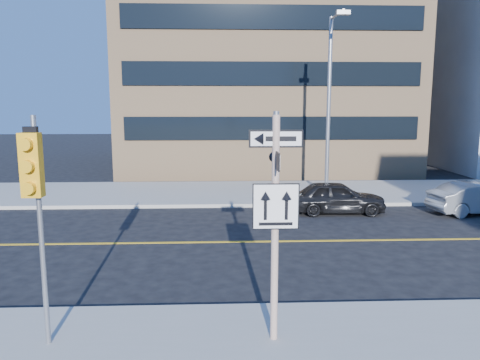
{
  "coord_description": "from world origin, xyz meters",
  "views": [
    {
      "loc": [
        -0.94,
        -10.34,
        4.32
      ],
      "look_at": [
        -0.34,
        4.0,
        2.0
      ],
      "focal_mm": 35.0,
      "sensor_mm": 36.0,
      "label": 1
    }
  ],
  "objects_px": {
    "sign_pole": "(275,215)",
    "parked_car_a": "(337,197)",
    "parked_car_b": "(478,198)",
    "streetlight_a": "(330,95)",
    "traffic_signal": "(34,184)"
  },
  "relations": [
    {
      "from": "sign_pole",
      "to": "parked_car_a",
      "type": "height_order",
      "value": "sign_pole"
    },
    {
      "from": "parked_car_b",
      "to": "streetlight_a",
      "type": "bearing_deg",
      "value": 50.26
    },
    {
      "from": "sign_pole",
      "to": "parked_car_b",
      "type": "distance_m",
      "value": 13.77
    },
    {
      "from": "traffic_signal",
      "to": "parked_car_b",
      "type": "distance_m",
      "value": 16.9
    },
    {
      "from": "sign_pole",
      "to": "traffic_signal",
      "type": "xyz_separation_m",
      "value": [
        -4.0,
        -0.15,
        0.59
      ]
    },
    {
      "from": "sign_pole",
      "to": "parked_car_a",
      "type": "xyz_separation_m",
      "value": [
        3.7,
        10.34,
        -1.79
      ]
    },
    {
      "from": "traffic_signal",
      "to": "sign_pole",
      "type": "bearing_deg",
      "value": 2.11
    },
    {
      "from": "parked_car_a",
      "to": "parked_car_b",
      "type": "xyz_separation_m",
      "value": [
        5.61,
        -0.35,
        -0.01
      ]
    },
    {
      "from": "sign_pole",
      "to": "streetlight_a",
      "type": "bearing_deg",
      "value": 73.23
    },
    {
      "from": "parked_car_b",
      "to": "sign_pole",
      "type": "bearing_deg",
      "value": 129.02
    },
    {
      "from": "parked_car_b",
      "to": "traffic_signal",
      "type": "bearing_deg",
      "value": 119.29
    },
    {
      "from": "traffic_signal",
      "to": "streetlight_a",
      "type": "height_order",
      "value": "streetlight_a"
    },
    {
      "from": "traffic_signal",
      "to": "parked_car_a",
      "type": "height_order",
      "value": "traffic_signal"
    },
    {
      "from": "sign_pole",
      "to": "traffic_signal",
      "type": "height_order",
      "value": "sign_pole"
    },
    {
      "from": "sign_pole",
      "to": "traffic_signal",
      "type": "distance_m",
      "value": 4.05
    }
  ]
}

